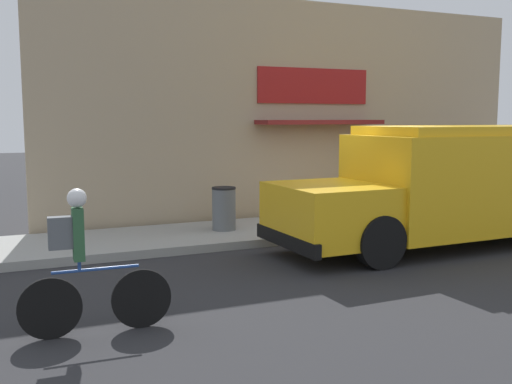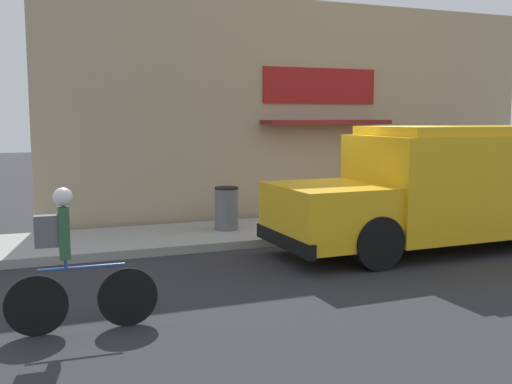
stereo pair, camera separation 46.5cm
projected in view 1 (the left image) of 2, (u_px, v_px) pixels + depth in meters
name	position (u px, v px, depth m)	size (l,w,h in m)	color
ground_plane	(359.00, 238.00, 12.26)	(70.00, 70.00, 0.00)	#2B2B2D
sidewalk	(330.00, 225.00, 13.32)	(28.00, 2.36, 0.16)	#999993
storefront	(301.00, 112.00, 14.29)	(12.40, 0.93, 5.17)	tan
school_bus	(458.00, 183.00, 11.50)	(6.83, 2.63, 2.30)	yellow
cyclist	(85.00, 266.00, 6.72)	(1.72, 0.22, 1.68)	black
trash_bin	(224.00, 208.00, 12.28)	(0.49, 0.49, 0.88)	slate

